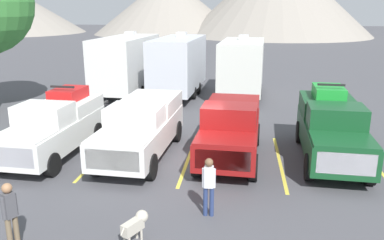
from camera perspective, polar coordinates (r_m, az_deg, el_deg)
name	(u,v)px	position (r m, az deg, el deg)	size (l,w,h in m)	color
ground_plane	(186,165)	(14.47, -0.89, -6.50)	(240.00, 240.00, 0.00)	#47474C
pickup_truck_a	(55,125)	(16.14, -19.02, -0.66)	(2.34, 5.53, 2.53)	white
pickup_truck_b	(142,126)	(15.27, -7.18, -0.87)	(2.44, 5.98, 2.10)	white
pickup_truck_c	(230,129)	(14.91, 5.52, -1.25)	(2.39, 5.37, 2.19)	maroon
pickup_truck_d	(331,127)	(15.62, 19.29, -0.91)	(2.40, 5.83, 2.70)	#144723
lot_stripe_a	(21,150)	(17.40, -23.31, -3.93)	(0.12, 5.50, 0.01)	gold
lot_stripe_b	(103,153)	(15.98, -12.68, -4.69)	(0.12, 5.50, 0.01)	gold
lot_stripe_c	(189,157)	(15.20, -0.47, -5.36)	(0.12, 5.50, 0.01)	gold
lot_stripe_d	(280,161)	(15.16, 12.44, -5.81)	(0.12, 5.50, 0.01)	gold
lot_stripe_e	(376,166)	(15.87, 24.81, -5.96)	(0.12, 5.50, 0.01)	gold
camper_trailer_a	(126,62)	(26.26, -9.38, 8.16)	(2.96, 8.18, 4.00)	white
camper_trailer_b	(179,63)	(25.49, -1.94, 8.11)	(2.88, 8.10, 3.98)	silver
camper_trailer_c	(242,65)	(25.31, 7.17, 7.78)	(2.91, 7.48, 3.84)	silver
person_a	(10,212)	(10.23, -24.59, -11.92)	(0.29, 0.34, 1.70)	#726047
person_b	(209,183)	(10.80, 2.41, -9.02)	(0.37, 0.23, 1.67)	navy
dog	(137,223)	(10.02, -7.94, -14.39)	(0.55, 0.85, 0.72)	beige
mountain_ridge	(212,0)	(86.39, 2.92, 16.78)	(140.28, 40.45, 16.68)	gray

